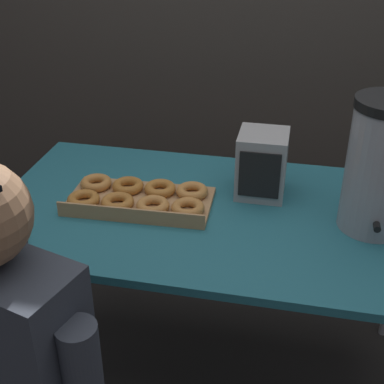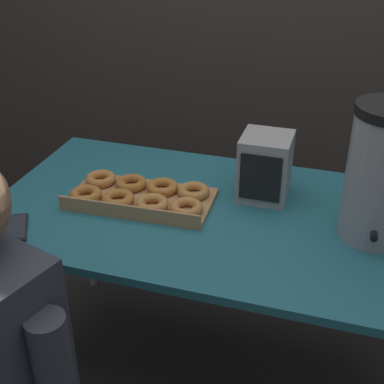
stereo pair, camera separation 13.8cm
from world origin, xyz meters
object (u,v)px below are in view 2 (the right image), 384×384
object	(u,v)px
cell_phone	(16,228)
space_heater	(265,167)
donut_box	(141,196)
coffee_urn	(383,174)

from	to	relation	value
cell_phone	space_heater	bearing A→B (deg)	2.15
donut_box	cell_phone	xyz separation A→B (m)	(-0.31, -0.28, -0.02)
donut_box	space_heater	bearing A→B (deg)	20.36
coffee_urn	space_heater	bearing A→B (deg)	159.01
donut_box	space_heater	world-z (taller)	space_heater
donut_box	space_heater	distance (m)	0.43
donut_box	space_heater	size ratio (longest dim) A/B	2.22
coffee_urn	cell_phone	bearing A→B (deg)	-164.19
donut_box	cell_phone	distance (m)	0.41
donut_box	coffee_urn	size ratio (longest dim) A/B	1.12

